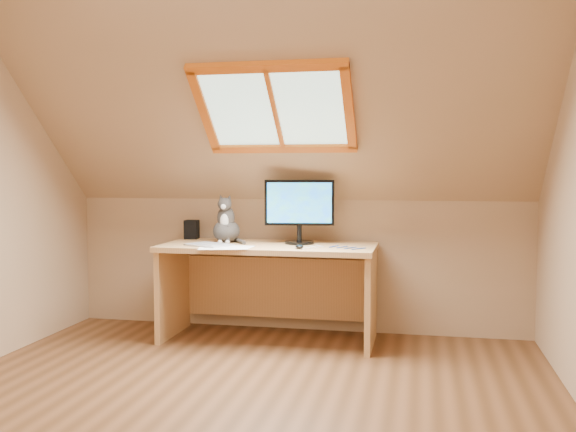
# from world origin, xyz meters

# --- Properties ---
(ground) EXTENTS (3.50, 3.50, 0.00)m
(ground) POSITION_xyz_m (0.00, 0.00, 0.00)
(ground) COLOR brown
(ground) RESTS_ON ground
(room_shell) EXTENTS (3.52, 3.52, 2.41)m
(room_shell) POSITION_xyz_m (0.00, -0.09, 1.43)
(room_shell) COLOR tan
(room_shell) RESTS_ON ground
(desk) EXTENTS (1.52, 0.67, 0.69)m
(desk) POSITION_xyz_m (-0.13, 1.45, 0.48)
(desk) COLOR tan
(desk) RESTS_ON ground
(monitor) EXTENTS (0.50, 0.21, 0.46)m
(monitor) POSITION_xyz_m (0.08, 1.46, 0.96)
(monitor) COLOR black
(monitor) RESTS_ON desk
(cat) EXTENTS (0.21, 0.25, 0.36)m
(cat) POSITION_xyz_m (-0.46, 1.44, 0.82)
(cat) COLOR #393533
(cat) RESTS_ON desk
(desk_speaker) EXTENTS (0.11, 0.11, 0.14)m
(desk_speaker) POSITION_xyz_m (-0.80, 1.63, 0.77)
(desk_speaker) COLOR black
(desk_speaker) RESTS_ON desk
(graphics_tablet) EXTENTS (0.36, 0.32, 0.01)m
(graphics_tablet) POSITION_xyz_m (-0.52, 1.22, 0.70)
(graphics_tablet) COLOR #B2B2B7
(graphics_tablet) RESTS_ON desk
(mouse) EXTENTS (0.08, 0.11, 0.03)m
(mouse) POSITION_xyz_m (0.14, 1.17, 0.71)
(mouse) COLOR black
(mouse) RESTS_ON desk
(papers) EXTENTS (0.33, 0.27, 0.00)m
(papers) POSITION_xyz_m (-0.30, 1.12, 0.70)
(papers) COLOR white
(papers) RESTS_ON desk
(cables) EXTENTS (0.51, 0.26, 0.01)m
(cables) POSITION_xyz_m (0.35, 1.26, 0.70)
(cables) COLOR silver
(cables) RESTS_ON desk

